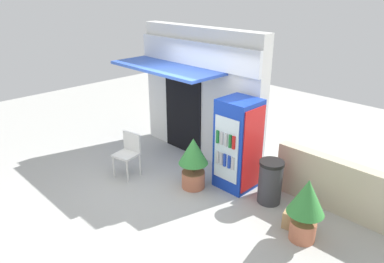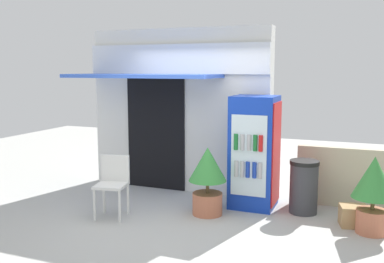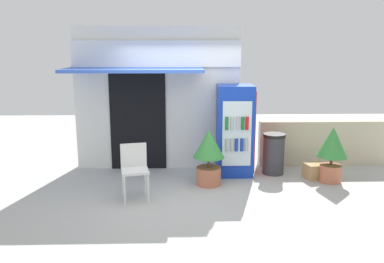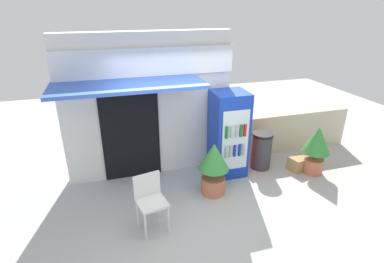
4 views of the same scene
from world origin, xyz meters
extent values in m
plane|color=#B2B2AD|center=(0.00, 0.00, 0.00)|extent=(16.00, 16.00, 0.00)
cube|color=silver|center=(-0.54, 1.62, 1.42)|extent=(3.29, 0.30, 2.85)
cube|color=white|center=(-0.54, 1.43, 2.32)|extent=(3.29, 0.08, 0.50)
cube|color=blue|center=(-0.93, 0.97, 2.04)|extent=(2.55, 1.00, 0.06)
cube|color=black|center=(-0.93, 1.46, 0.99)|extent=(1.11, 0.03, 1.99)
cube|color=#1438B2|center=(0.96, 1.07, 0.87)|extent=(0.67, 0.65, 1.75)
cube|color=silver|center=(0.96, 0.74, 0.87)|extent=(0.54, 0.02, 1.22)
cube|color=red|center=(1.31, 1.07, 0.87)|extent=(0.02, 0.59, 1.57)
cylinder|color=#B2B2B7|center=(0.78, 0.72, 0.67)|extent=(0.06, 0.06, 0.24)
cylinder|color=#B2B2B7|center=(0.87, 0.72, 0.67)|extent=(0.06, 0.06, 0.24)
cylinder|color=#1938A5|center=(0.96, 0.72, 0.67)|extent=(0.06, 0.06, 0.24)
cylinder|color=#1938A5|center=(1.06, 0.72, 0.67)|extent=(0.06, 0.06, 0.24)
cylinder|color=#B2B2B7|center=(1.14, 0.72, 0.67)|extent=(0.06, 0.06, 0.24)
cylinder|color=#196B2D|center=(0.77, 0.72, 1.08)|extent=(0.06, 0.06, 0.24)
cylinder|color=#B2B2B7|center=(0.87, 0.72, 1.08)|extent=(0.06, 0.06, 0.24)
cylinder|color=#B2B2B7|center=(0.97, 0.72, 1.08)|extent=(0.06, 0.06, 0.24)
cylinder|color=#196B2D|center=(1.06, 0.72, 1.08)|extent=(0.06, 0.06, 0.24)
cylinder|color=red|center=(1.14, 0.72, 1.08)|extent=(0.06, 0.06, 0.24)
cylinder|color=silver|center=(-0.97, -0.44, 0.23)|extent=(0.04, 0.04, 0.46)
cylinder|color=silver|center=(-0.60, -0.36, 0.23)|extent=(0.04, 0.04, 0.46)
cylinder|color=silver|center=(-1.04, -0.08, 0.23)|extent=(0.04, 0.04, 0.46)
cylinder|color=silver|center=(-0.68, 0.00, 0.23)|extent=(0.04, 0.04, 0.46)
cube|color=silver|center=(-0.82, -0.22, 0.48)|extent=(0.51, 0.50, 0.04)
cube|color=silver|center=(-0.86, -0.03, 0.70)|extent=(0.43, 0.13, 0.39)
cylinder|color=#BC6B4C|center=(0.42, 0.44, 0.16)|extent=(0.45, 0.45, 0.33)
cylinder|color=brown|center=(0.42, 0.44, 0.42)|extent=(0.05, 0.05, 0.19)
cone|color=#388C3D|center=(0.42, 0.44, 0.77)|extent=(0.56, 0.56, 0.50)
cylinder|color=#BC6B4C|center=(2.69, 0.53, 0.16)|extent=(0.40, 0.40, 0.32)
cylinder|color=brown|center=(2.69, 0.53, 0.40)|extent=(0.05, 0.05, 0.16)
cone|color=#388C3D|center=(2.69, 0.53, 0.76)|extent=(0.56, 0.56, 0.55)
cylinder|color=#38383D|center=(1.74, 1.05, 0.37)|extent=(0.42, 0.42, 0.74)
cylinder|color=black|center=(1.74, 1.05, 0.77)|extent=(0.44, 0.44, 0.06)
cube|color=tan|center=(2.46, 0.73, 0.14)|extent=(0.42, 0.39, 0.29)
camera|label=1|loc=(4.70, -3.82, 3.63)|focal=33.58mm
camera|label=2|loc=(2.54, -5.44, 2.16)|focal=40.55mm
camera|label=3|loc=(-0.07, -6.47, 2.47)|focal=37.45mm
camera|label=4|loc=(-1.32, -4.04, 3.30)|focal=28.15mm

